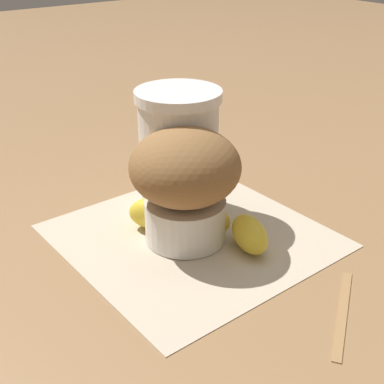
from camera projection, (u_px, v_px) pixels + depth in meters
name	position (u px, v px, depth m)	size (l,w,h in m)	color
ground_plane	(192.00, 236.00, 0.52)	(3.00, 3.00, 0.00)	#936D47
paper_napkin	(192.00, 236.00, 0.52)	(0.23, 0.23, 0.00)	beige
coffee_cup	(179.00, 155.00, 0.53)	(0.08, 0.08, 0.13)	white
muffin	(188.00, 182.00, 0.48)	(0.10, 0.10, 0.11)	white
banana	(202.00, 221.00, 0.51)	(0.14, 0.09, 0.03)	yellow
wooden_stirrer	(343.00, 313.00, 0.41)	(0.11, 0.01, 0.00)	#9E7547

